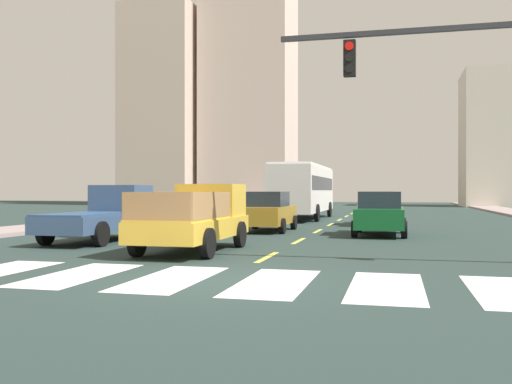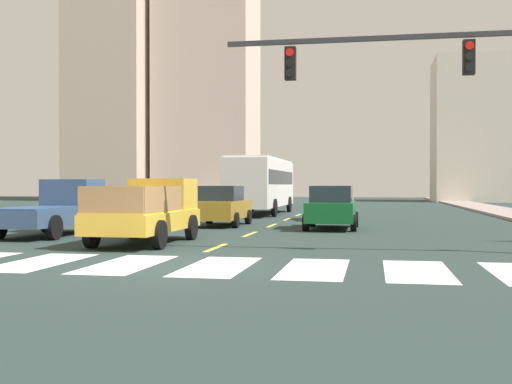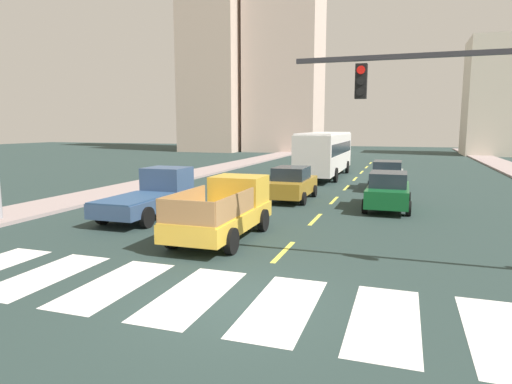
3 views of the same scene
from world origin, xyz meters
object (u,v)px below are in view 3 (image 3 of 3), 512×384
object	(u,v)px
pickup_dark	(153,194)
city_bus	(325,151)
sedan_far	(292,184)
sedan_near_left	(387,175)
pickup_stakebed	(226,209)
sedan_near_right	(388,191)

from	to	relation	value
pickup_dark	city_bus	bearing A→B (deg)	77.88
sedan_far	sedan_near_left	world-z (taller)	same
pickup_dark	city_bus	world-z (taller)	city_bus
pickup_stakebed	sedan_far	distance (m)	8.14
pickup_stakebed	sedan_near_left	bearing A→B (deg)	70.49
pickup_stakebed	sedan_near_right	distance (m)	8.66
pickup_stakebed	sedan_near_right	bearing A→B (deg)	53.61
sedan_far	sedan_near_right	bearing A→B (deg)	-14.60
pickup_stakebed	sedan_near_left	distance (m)	14.68
city_bus	sedan_near_left	bearing A→B (deg)	-49.22
city_bus	sedan_near_left	distance (m)	7.22
pickup_dark	pickup_stakebed	bearing A→B (deg)	-25.93
sedan_near_left	sedan_near_right	bearing A→B (deg)	-89.28
pickup_stakebed	pickup_dark	bearing A→B (deg)	151.32
pickup_stakebed	pickup_dark	xyz separation A→B (m)	(-4.26, 2.28, -0.02)
pickup_dark	sedan_far	bearing A→B (deg)	54.42
pickup_dark	sedan_near_left	size ratio (longest dim) A/B	1.18
pickup_dark	sedan_far	xyz separation A→B (m)	(4.55, 5.86, -0.06)
sedan_near_right	pickup_stakebed	bearing A→B (deg)	-126.37
city_bus	pickup_stakebed	bearing A→B (deg)	-90.59
city_bus	sedan_far	xyz separation A→B (m)	(0.20, -11.11, -1.09)
pickup_dark	sedan_near_right	xyz separation A→B (m)	(9.33, 4.74, -0.06)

